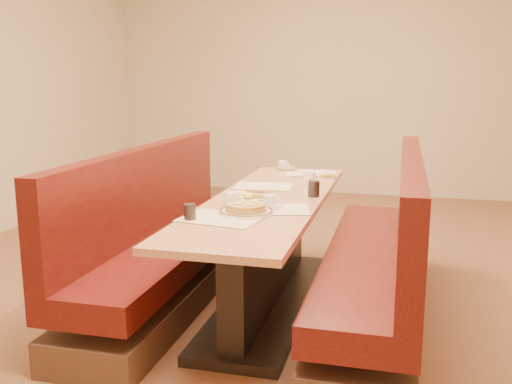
% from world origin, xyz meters
% --- Properties ---
extents(ground, '(8.00, 8.00, 0.00)m').
position_xyz_m(ground, '(0.00, 0.00, 0.00)').
color(ground, '#9E6647').
rests_on(ground, ground).
extents(room_envelope, '(6.04, 8.04, 2.82)m').
position_xyz_m(room_envelope, '(0.00, 0.00, 1.93)').
color(room_envelope, beige).
rests_on(room_envelope, ground).
extents(diner_table, '(0.70, 2.50, 0.75)m').
position_xyz_m(diner_table, '(0.00, 0.00, 0.37)').
color(diner_table, black).
rests_on(diner_table, ground).
extents(booth_left, '(0.55, 2.50, 1.05)m').
position_xyz_m(booth_left, '(-0.73, 0.00, 0.36)').
color(booth_left, '#4C3326').
rests_on(booth_left, ground).
extents(booth_right, '(0.55, 2.50, 1.05)m').
position_xyz_m(booth_right, '(0.73, 0.00, 0.36)').
color(booth_right, '#4C3326').
rests_on(booth_right, ground).
extents(placemat_near_left, '(0.48, 0.39, 0.00)m').
position_xyz_m(placemat_near_left, '(-0.12, -0.63, 0.75)').
color(placemat_near_left, beige).
rests_on(placemat_near_left, diner_table).
extents(placemat_near_right, '(0.46, 0.39, 0.00)m').
position_xyz_m(placemat_near_right, '(0.12, -0.34, 0.75)').
color(placemat_near_right, beige).
rests_on(placemat_near_right, diner_table).
extents(placemat_far_left, '(0.43, 0.34, 0.00)m').
position_xyz_m(placemat_far_left, '(-0.12, 0.36, 0.75)').
color(placemat_far_left, beige).
rests_on(placemat_far_left, diner_table).
extents(placemat_far_right, '(0.43, 0.35, 0.00)m').
position_xyz_m(placemat_far_right, '(0.12, 1.00, 0.75)').
color(placemat_far_right, beige).
rests_on(placemat_far_right, diner_table).
extents(pancake_plate, '(0.32, 0.32, 0.07)m').
position_xyz_m(pancake_plate, '(-0.02, -0.48, 0.77)').
color(pancake_plate, white).
rests_on(pancake_plate, diner_table).
extents(eggs_plate, '(0.32, 0.32, 0.06)m').
position_xyz_m(eggs_plate, '(-0.10, -0.10, 0.77)').
color(eggs_plate, white).
rests_on(eggs_plate, diner_table).
extents(extra_plate_mid, '(0.21, 0.21, 0.04)m').
position_xyz_m(extra_plate_mid, '(0.24, 0.83, 0.76)').
color(extra_plate_mid, white).
rests_on(extra_plate_mid, diner_table).
extents(extra_plate_far, '(0.21, 0.21, 0.04)m').
position_xyz_m(extra_plate_far, '(-0.10, 1.08, 0.76)').
color(extra_plate_far, white).
rests_on(extra_plate_far, diner_table).
extents(coffee_mug_a, '(0.12, 0.08, 0.09)m').
position_xyz_m(coffee_mug_a, '(0.09, -0.34, 0.80)').
color(coffee_mug_a, white).
rests_on(coffee_mug_a, diner_table).
extents(coffee_mug_b, '(0.13, 0.10, 0.10)m').
position_xyz_m(coffee_mug_b, '(-0.13, -0.38, 0.80)').
color(coffee_mug_b, white).
rests_on(coffee_mug_b, diner_table).
extents(coffee_mug_c, '(0.13, 0.09, 0.09)m').
position_xyz_m(coffee_mug_c, '(0.19, 0.52, 0.80)').
color(coffee_mug_c, white).
rests_on(coffee_mug_c, diner_table).
extents(coffee_mug_d, '(0.11, 0.08, 0.08)m').
position_xyz_m(coffee_mug_d, '(-0.13, 1.10, 0.79)').
color(coffee_mug_d, white).
rests_on(coffee_mug_d, diner_table).
extents(soda_tumbler_near, '(0.07, 0.07, 0.09)m').
position_xyz_m(soda_tumbler_near, '(-0.28, -0.69, 0.79)').
color(soda_tumbler_near, black).
rests_on(soda_tumbler_near, diner_table).
extents(soda_tumbler_mid, '(0.08, 0.08, 0.11)m').
position_xyz_m(soda_tumbler_mid, '(0.28, 0.11, 0.80)').
color(soda_tumbler_mid, black).
rests_on(soda_tumbler_mid, diner_table).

